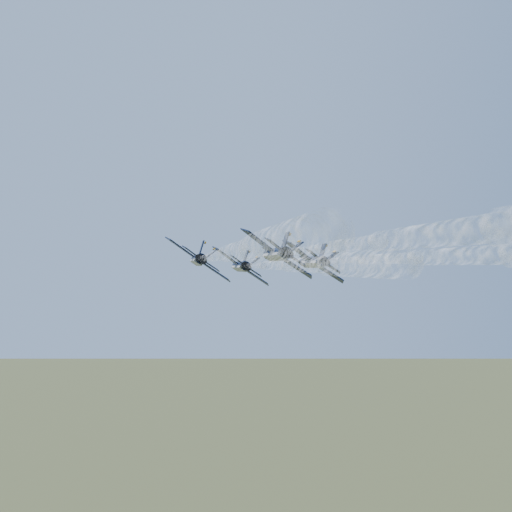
{
  "coord_description": "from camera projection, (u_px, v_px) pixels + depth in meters",
  "views": [
    {
      "loc": [
        -2.13,
        -108.08,
        82.85
      ],
      "look_at": [
        3.87,
        0.37,
        93.39
      ],
      "focal_mm": 40.0,
      "sensor_mm": 36.0,
      "label": 1
    }
  ],
  "objects": [
    {
      "name": "jet_slot",
      "position": [
        276.0,
        254.0,
        94.64
      ],
      "size": [
        12.25,
        18.7,
        7.95
      ],
      "rotation": [
        0.0,
        0.59,
        0.14
      ],
      "color": "black"
    },
    {
      "name": "smoke_trail_slot",
      "position": [
        461.0,
        172.0,
        39.21
      ],
      "size": [
        12.45,
        74.41,
        3.2
      ],
      "rotation": [
        0.0,
        0.59,
        0.14
      ],
      "color": "white"
    },
    {
      "name": "smoke_trail_right",
      "position": [
        483.0,
        211.0,
        54.44
      ],
      "size": [
        12.45,
        74.41,
        3.2
      ],
      "rotation": [
        0.0,
        0.59,
        0.14
      ],
      "color": "white"
    },
    {
      "name": "jet_right",
      "position": [
        312.0,
        262.0,
        109.86
      ],
      "size": [
        12.25,
        18.7,
        7.95
      ],
      "rotation": [
        0.0,
        0.59,
        0.14
      ],
      "color": "black"
    },
    {
      "name": "smoke_trail_left",
      "position": [
        257.0,
        202.0,
        49.87
      ],
      "size": [
        12.45,
        74.41,
        3.2
      ],
      "rotation": [
        0.0,
        0.59,
        0.14
      ],
      "color": "white"
    },
    {
      "name": "jet_lead",
      "position": [
        240.0,
        266.0,
        120.64
      ],
      "size": [
        12.25,
        18.7,
        7.95
      ],
      "rotation": [
        0.0,
        0.59,
        0.14
      ],
      "color": "black"
    },
    {
      "name": "jet_left",
      "position": [
        198.0,
        260.0,
        105.3
      ],
      "size": [
        12.25,
        18.7,
        7.95
      ],
      "rotation": [
        0.0,
        0.59,
        0.14
      ],
      "color": "black"
    },
    {
      "name": "smoke_trail_lead",
      "position": [
        322.0,
        228.0,
        65.22
      ],
      "size": [
        12.45,
        74.41,
        3.2
      ],
      "rotation": [
        0.0,
        0.59,
        0.14
      ],
      "color": "white"
    }
  ]
}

